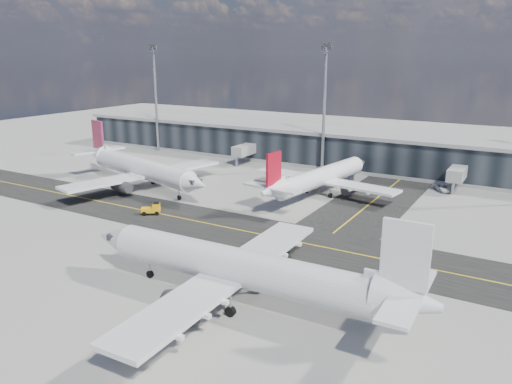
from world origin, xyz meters
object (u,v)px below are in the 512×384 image
airliner_redtail (320,177)px  airliner_af (140,168)px  airliner_near (242,269)px  baggage_tug (153,209)px  service_van (443,188)px

airliner_redtail → airliner_af: bearing=-149.8°
airliner_near → baggage_tug: size_ratio=11.93×
airliner_af → service_van: (54.28, 28.40, -3.36)m
airliner_redtail → service_van: 25.51m
airliner_near → service_van: bearing=-10.9°
airliner_redtail → baggage_tug: airliner_redtail is taller
airliner_redtail → airliner_near: 45.74m
airliner_af → baggage_tug: size_ratio=11.59×
airliner_near → baggage_tug: (-29.89, 18.99, -3.11)m
airliner_af → airliner_redtail: 36.48m
baggage_tug → service_van: size_ratio=0.72×
airliner_af → airliner_redtail: bearing=125.8°
service_van → airliner_af: bearing=175.1°
airliner_af → airliner_redtail: (34.02, 13.17, -0.50)m
service_van → airliner_near: bearing=-132.2°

